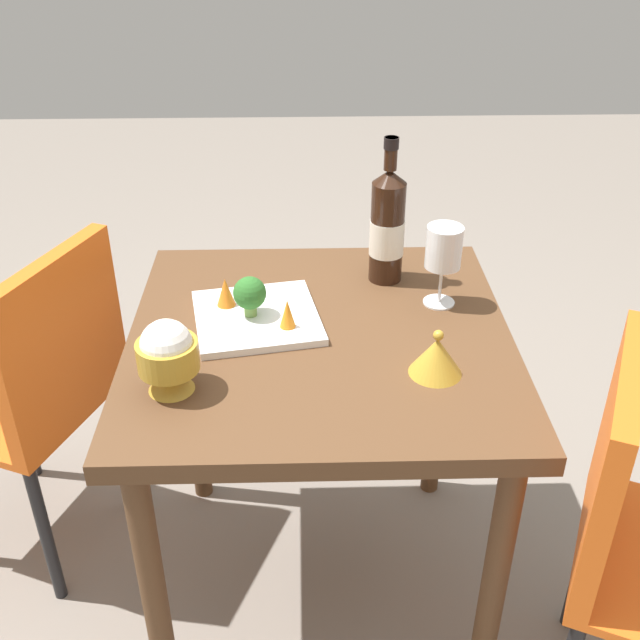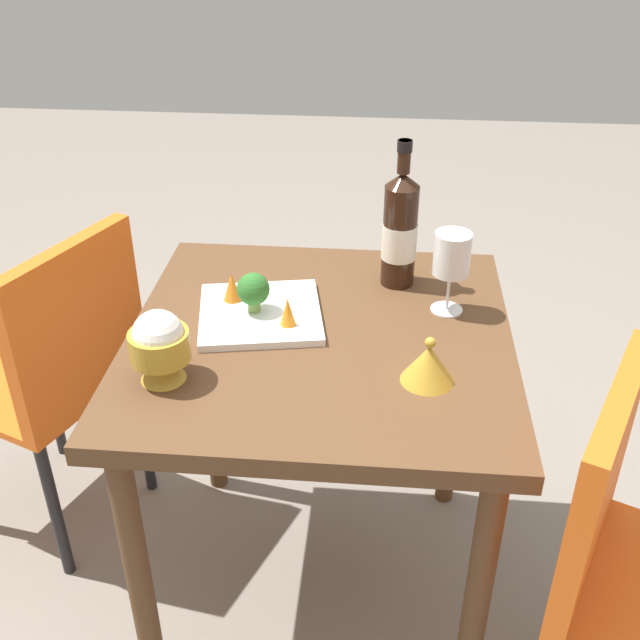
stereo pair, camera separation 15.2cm
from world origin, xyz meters
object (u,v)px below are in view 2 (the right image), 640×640
rice_bowl (159,345)px  serving_plate (260,314)px  carrot_garnish_right (288,310)px  rice_bowl_lid (428,363)px  chair_by_wall (631,550)px  broccoli_floret (253,290)px  wine_glass (452,256)px  chair_near_window (61,361)px  carrot_garnish_left (232,287)px  wine_bottle (400,230)px

rice_bowl → serving_plate: bearing=58.3°
carrot_garnish_right → rice_bowl_lid: bearing=-28.5°
chair_by_wall → broccoli_floret: chair_by_wall is taller
wine_glass → broccoli_floret: size_ratio=2.09×
chair_near_window → carrot_garnish_right: chair_near_window is taller
rice_bowl_lid → carrot_garnish_right: size_ratio=1.64×
rice_bowl → carrot_garnish_left: size_ratio=2.29×
chair_near_window → carrot_garnish_left: bearing=-76.7°
wine_bottle → carrot_garnish_right: (-0.22, -0.22, -0.08)m
wine_glass → carrot_garnish_left: (-0.45, -0.02, -0.08)m
wine_glass → serving_plate: size_ratio=0.62×
wine_bottle → rice_bowl_lid: wine_bottle is taller
rice_bowl → rice_bowl_lid: 0.49m
wine_glass → chair_near_window: bearing=177.1°
broccoli_floret → carrot_garnish_right: size_ratio=1.41×
chair_by_wall → serving_plate: (-0.71, 0.37, 0.22)m
chair_near_window → wine_glass: wine_glass is taller
rice_bowl → broccoli_floret: bearing=60.1°
wine_glass → broccoli_floret: 0.41m
chair_near_window → rice_bowl: 0.58m
wine_bottle → rice_bowl: wine_bottle is taller
rice_bowl_lid → chair_near_window: bearing=160.5°
rice_bowl → rice_bowl_lid: (0.48, 0.04, -0.04)m
chair_by_wall → broccoli_floret: size_ratio=9.91×
wine_bottle → serving_plate: 0.36m
rice_bowl_lid → wine_glass: bearing=79.3°
serving_plate → broccoli_floret: 0.06m
chair_by_wall → chair_near_window: bearing=-87.0°
chair_near_window → wine_bottle: bearing=-63.1°
rice_bowl_lid → carrot_garnish_left: bearing=149.9°
chair_by_wall → wine_bottle: 0.78m
chair_by_wall → serving_plate: chair_by_wall is taller
carrot_garnish_left → rice_bowl_lid: bearing=-30.1°
serving_plate → broccoli_floret: size_ratio=3.39×
chair_near_window → carrot_garnish_right: (0.58, -0.15, 0.26)m
serving_plate → carrot_garnish_left: bearing=148.4°
carrot_garnish_left → chair_by_wall: bearing=-28.0°
chair_by_wall → serving_plate: size_ratio=2.92×
broccoli_floret → chair_by_wall: bearing=-27.1°
chair_near_window → wine_glass: (0.90, -0.05, 0.35)m
wine_bottle → chair_by_wall: bearing=-52.2°
wine_bottle → serving_plate: size_ratio=1.13×
serving_plate → carrot_garnish_left: carrot_garnish_left is taller
chair_by_wall → serving_plate: 0.83m
wine_glass → carrot_garnish_left: size_ratio=2.89×
broccoli_floret → carrot_garnish_right: bearing=-28.9°
wine_glass → carrot_garnish_left: bearing=-177.2°
wine_bottle → rice_bowl: 0.60m
wine_glass → broccoli_floret: bearing=-170.8°
rice_bowl_lid → carrot_garnish_left: size_ratio=1.61×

